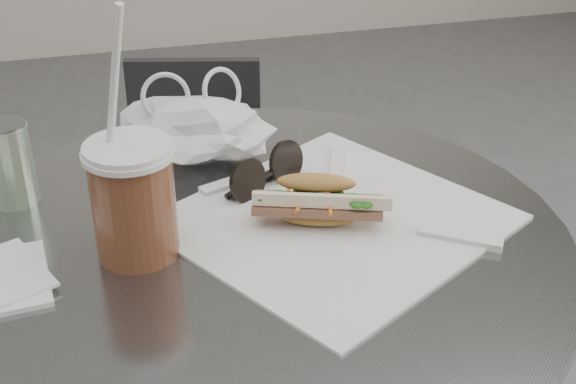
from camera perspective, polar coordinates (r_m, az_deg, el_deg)
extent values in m
cylinder|color=slate|center=(0.96, -2.34, -3.71)|extent=(0.76, 0.76, 0.02)
cylinder|color=#303032|center=(1.89, -6.11, -11.82)|extent=(0.32, 0.32, 0.02)
cylinder|color=#303032|center=(1.77, -6.46, -6.92)|extent=(0.06, 0.06, 0.42)
cylinder|color=#303032|center=(1.65, -6.87, -1.02)|extent=(0.36, 0.36, 0.02)
cube|color=#303032|center=(1.74, -6.63, 5.57)|extent=(0.28, 0.09, 0.24)
cube|color=white|center=(0.99, 3.29, -2.03)|extent=(0.48, 0.48, 0.00)
ellipsoid|color=#A98C40|center=(0.97, 2.10, -1.74)|extent=(0.20, 0.13, 0.02)
cube|color=brown|center=(0.96, 2.12, -0.96)|extent=(0.16, 0.09, 0.01)
ellipsoid|color=#A98C40|center=(0.96, 2.02, 0.39)|extent=(0.20, 0.13, 0.04)
cylinder|color=brown|center=(0.91, -10.89, -0.94)|extent=(0.09, 0.09, 0.13)
cylinder|color=silver|center=(0.88, -11.31, 2.94)|extent=(0.10, 0.10, 0.01)
cylinder|color=white|center=(0.87, -12.38, 5.88)|extent=(0.05, 0.06, 0.24)
cylinder|color=black|center=(1.02, -2.87, 0.77)|extent=(0.06, 0.05, 0.06)
cylinder|color=black|center=(1.07, -0.12, 2.13)|extent=(0.06, 0.05, 0.06)
cube|color=black|center=(1.05, -1.46, 1.14)|extent=(0.02, 0.02, 0.01)
cylinder|color=#54874F|center=(1.06, -19.13, 1.86)|extent=(0.06, 0.06, 0.11)
cylinder|color=slate|center=(1.04, -19.63, 4.54)|extent=(0.05, 0.05, 0.00)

